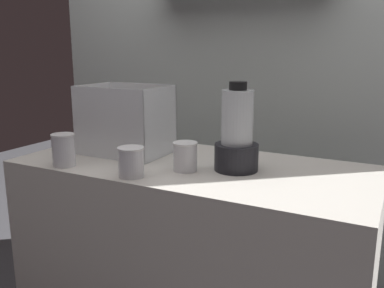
% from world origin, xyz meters
% --- Properties ---
extents(counter, '(1.40, 0.64, 0.90)m').
position_xyz_m(counter, '(0.00, 0.00, 0.45)').
color(counter, beige).
rests_on(counter, ground_plane).
extents(back_wall_unit, '(2.60, 0.24, 2.50)m').
position_xyz_m(back_wall_unit, '(-0.00, 0.77, 1.26)').
color(back_wall_unit, silver).
rests_on(back_wall_unit, ground_plane).
extents(carrot_display_bin, '(0.36, 0.26, 0.29)m').
position_xyz_m(carrot_display_bin, '(-0.34, 0.03, 0.99)').
color(carrot_display_bin, white).
rests_on(carrot_display_bin, counter).
extents(blender_pitcher, '(0.16, 0.16, 0.33)m').
position_xyz_m(blender_pitcher, '(0.19, 0.00, 1.03)').
color(blender_pitcher, black).
rests_on(blender_pitcher, counter).
extents(juice_cup_orange_far_left, '(0.09, 0.09, 0.13)m').
position_xyz_m(juice_cup_orange_far_left, '(-0.43, -0.26, 0.95)').
color(juice_cup_orange_far_left, white).
rests_on(juice_cup_orange_far_left, counter).
extents(juice_cup_mango_left, '(0.10, 0.10, 0.11)m').
position_xyz_m(juice_cup_mango_left, '(-0.11, -0.25, 0.95)').
color(juice_cup_mango_left, white).
rests_on(juice_cup_mango_left, counter).
extents(juice_cup_beet_middle, '(0.09, 0.09, 0.11)m').
position_xyz_m(juice_cup_beet_middle, '(0.02, -0.10, 0.95)').
color(juice_cup_beet_middle, white).
rests_on(juice_cup_beet_middle, counter).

